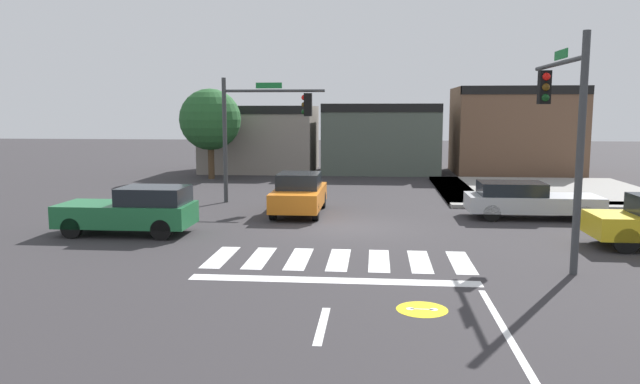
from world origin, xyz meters
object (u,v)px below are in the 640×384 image
Objects in this scene: car_silver at (527,200)px; traffic_signal_northwest at (262,119)px; car_green at (133,210)px; car_orange at (299,194)px; traffic_signal_southeast at (563,113)px; roadside_tree at (210,120)px.

traffic_signal_northwest is at bearing 164.61° from car_silver.
car_orange is at bearing -137.83° from car_green.
car_orange is (4.78, 4.33, -0.00)m from car_green.
traffic_signal_southeast is 1.22× the size of car_silver.
car_orange is at bearing -54.33° from traffic_signal_northwest.
traffic_signal_northwest is 0.92× the size of traffic_signal_southeast.
traffic_signal_northwest is 1.26× the size of car_green.
car_green is 16.05m from roadside_tree.
traffic_signal_southeast is at bearing 49.82° from car_orange.
traffic_signal_southeast reaches higher than roadside_tree.
car_green is at bearing -47.83° from car_orange.
car_silver is at bearing -162.70° from car_green.
traffic_signal_northwest is 4.27m from car_orange.
traffic_signal_northwest is 1.12× the size of car_silver.
traffic_signal_southeast is 22.87m from roadside_tree.
car_silver is 0.92× the size of roadside_tree.
traffic_signal_northwest reaches higher than roadside_tree.
roadside_tree reaches higher than car_green.
roadside_tree reaches higher than car_silver.
roadside_tree is at bearing 38.50° from traffic_signal_southeast.
car_orange is at bearing 178.51° from car_silver.
car_green is at bearing -162.70° from car_silver.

